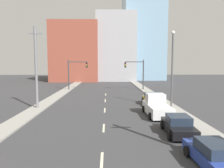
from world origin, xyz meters
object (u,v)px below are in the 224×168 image
pickup_truck_white (157,107)px  traffic_signal_left (74,71)px  utility_pole_left_mid (36,67)px  sedan_black (178,126)px  sedan_yellow (151,99)px  sedan_blue (215,156)px  street_lamp (172,64)px  traffic_signal_right (138,71)px

pickup_truck_white → traffic_signal_left: bearing=116.9°
utility_pole_left_mid → sedan_black: 17.29m
pickup_truck_white → sedan_yellow: pickup_truck_white is taller
sedan_blue → traffic_signal_left: bearing=108.5°
traffic_signal_left → street_lamp: size_ratio=0.66×
sedan_blue → traffic_signal_right: bearing=87.2°
traffic_signal_right → sedan_black: traffic_signal_right is taller
sedan_blue → pickup_truck_white: (-0.43, 11.51, 0.26)m
traffic_signal_left → utility_pole_left_mid: size_ratio=0.64×
sedan_blue → street_lamp: bearing=80.0°
street_lamp → sedan_black: 11.21m
utility_pole_left_mid → sedan_black: bearing=-34.8°
utility_pole_left_mid → traffic_signal_right: bearing=51.9°
utility_pole_left_mid → sedan_yellow: 14.87m
sedan_black → sedan_blue: bearing=-85.4°
sedan_black → sedan_yellow: 11.99m
pickup_truck_white → sedan_black: bearing=-88.8°
sedan_black → sedan_yellow: bearing=91.6°
sedan_yellow → sedan_black: bearing=-90.0°
sedan_yellow → street_lamp: bearing=-43.4°
street_lamp → pickup_truck_white: size_ratio=1.70×
traffic_signal_left → traffic_signal_right: bearing=0.0°
street_lamp → sedan_black: (-2.38, -9.93, -4.63)m
sedan_black → sedan_yellow: (0.30, 11.99, 0.03)m
sedan_blue → sedan_yellow: size_ratio=1.07×
utility_pole_left_mid → sedan_black: utility_pole_left_mid is taller
traffic_signal_left → utility_pole_left_mid: 18.59m
utility_pole_left_mid → sedan_black: size_ratio=2.21×
traffic_signal_right → sedan_black: size_ratio=1.40×
traffic_signal_left → utility_pole_left_mid: bearing=-94.9°
traffic_signal_right → street_lamp: bearing=-85.0°
sedan_black → pickup_truck_white: size_ratio=0.81×
pickup_truck_white → sedan_yellow: bearing=82.9°
street_lamp → pickup_truck_white: 6.43m
sedan_blue → utility_pole_left_mid: bearing=131.1°
utility_pole_left_mid → street_lamp: size_ratio=1.04×
traffic_signal_left → traffic_signal_right: size_ratio=1.00×
traffic_signal_left → street_lamp: (14.53, -18.14, 1.36)m
sedan_yellow → sedan_blue: bearing=-89.1°
sedan_black → pickup_truck_white: 6.09m
traffic_signal_right → sedan_blue: size_ratio=1.31×
utility_pole_left_mid → sedan_blue: (13.89, -14.99, -4.31)m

